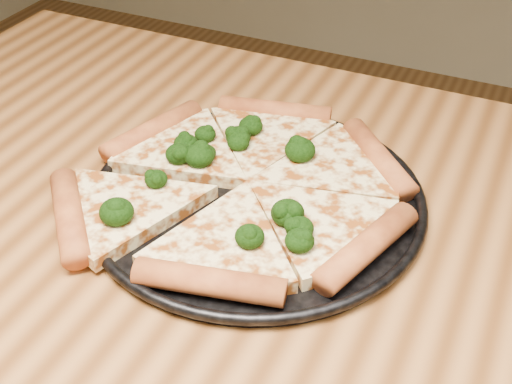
% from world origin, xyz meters
% --- Properties ---
extents(dining_table, '(1.20, 0.90, 0.75)m').
position_xyz_m(dining_table, '(0.00, 0.00, 0.66)').
color(dining_table, '#935C2D').
rests_on(dining_table, ground).
extents(pizza_pan, '(0.34, 0.34, 0.02)m').
position_xyz_m(pizza_pan, '(-0.08, 0.13, 0.76)').
color(pizza_pan, black).
rests_on(pizza_pan, dining_table).
extents(pizza, '(0.36, 0.35, 0.03)m').
position_xyz_m(pizza, '(-0.09, 0.14, 0.77)').
color(pizza, '#F3DA95').
rests_on(pizza, pizza_pan).
extents(broccoli_florets, '(0.20, 0.22, 0.02)m').
position_xyz_m(broccoli_florets, '(-0.11, 0.13, 0.78)').
color(broccoli_florets, black).
rests_on(broccoli_florets, pizza).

